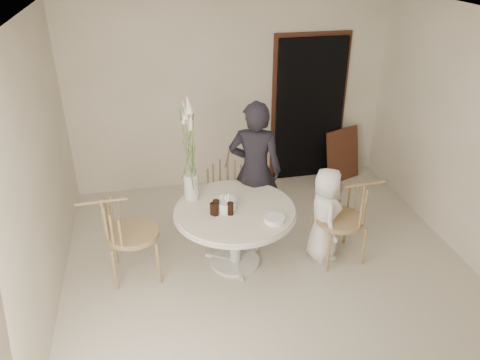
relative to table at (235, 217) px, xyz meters
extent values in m
plane|color=beige|center=(0.35, -0.25, -0.62)|extent=(4.50, 4.50, 0.00)
plane|color=silver|center=(0.35, -0.25, 2.08)|extent=(4.50, 4.50, 0.00)
plane|color=#F1E0CA|center=(0.35, 2.00, 0.73)|extent=(4.50, 0.00, 4.50)
plane|color=#F1E0CA|center=(0.35, -2.50, 0.73)|extent=(4.50, 0.00, 4.50)
plane|color=#F1E0CA|center=(-1.90, -0.25, 0.73)|extent=(0.00, 4.50, 4.50)
plane|color=#F1E0CA|center=(2.60, -0.25, 0.73)|extent=(0.00, 4.50, 4.50)
cube|color=black|center=(1.50, 1.94, 0.43)|extent=(1.00, 0.10, 2.10)
cube|color=#4E2C1A|center=(1.50, 1.98, 0.49)|extent=(1.12, 0.03, 2.22)
cylinder|color=silver|center=(0.00, 0.00, -0.60)|extent=(0.56, 0.56, 0.04)
cylinder|color=silver|center=(0.00, 0.00, -0.27)|extent=(0.12, 0.12, 0.65)
cylinder|color=silver|center=(0.00, 0.00, 0.07)|extent=(1.33, 1.33, 0.03)
cylinder|color=silver|center=(0.00, 0.00, 0.09)|extent=(1.30, 1.30, 0.04)
cube|color=#4E2C1A|center=(1.99, 1.70, -0.22)|extent=(0.62, 0.39, 0.79)
cylinder|color=#A28258|center=(-0.25, 0.52, -0.38)|extent=(0.03, 0.03, 0.47)
cylinder|color=#A28258|center=(0.16, 0.40, -0.38)|extent=(0.03, 0.03, 0.47)
cylinder|color=#A28258|center=(-0.13, 0.92, -0.38)|extent=(0.03, 0.03, 0.47)
cylinder|color=#A28258|center=(0.28, 0.80, -0.38)|extent=(0.03, 0.03, 0.47)
cylinder|color=#A28258|center=(0.02, 0.66, -0.12)|extent=(0.53, 0.53, 0.05)
cylinder|color=#A28258|center=(0.95, 0.08, -0.37)|extent=(0.03, 0.03, 0.49)
cylinder|color=#A28258|center=(0.98, -0.35, -0.37)|extent=(0.03, 0.03, 0.49)
cylinder|color=#A28258|center=(1.38, 0.11, -0.37)|extent=(0.03, 0.03, 0.49)
cylinder|color=#A28258|center=(1.41, -0.32, -0.37)|extent=(0.03, 0.03, 0.49)
cylinder|color=#A28258|center=(1.18, -0.12, -0.11)|extent=(0.54, 0.54, 0.05)
cylinder|color=#A28258|center=(-0.87, -0.17, -0.36)|extent=(0.03, 0.03, 0.51)
cylinder|color=#A28258|center=(-0.88, 0.28, -0.36)|extent=(0.03, 0.03, 0.51)
cylinder|color=#A28258|center=(-1.32, -0.18, -0.36)|extent=(0.03, 0.03, 0.51)
cylinder|color=#A28258|center=(-1.33, 0.27, -0.36)|extent=(0.03, 0.03, 0.51)
cylinder|color=#A28258|center=(-1.10, 0.05, -0.09)|extent=(0.56, 0.56, 0.06)
imported|color=black|center=(0.36, 0.57, 0.25)|extent=(0.73, 0.61, 1.73)
imported|color=white|center=(1.01, -0.07, -0.05)|extent=(0.41, 0.58, 1.12)
cylinder|color=white|center=(-0.10, 0.01, 0.17)|extent=(0.24, 0.24, 0.12)
cylinder|color=beige|center=(-0.10, 0.01, 0.25)|extent=(0.01, 0.01, 0.05)
cylinder|color=beige|center=(-0.06, 0.03, 0.25)|extent=(0.01, 0.01, 0.05)
cylinder|color=beige|center=(-0.14, 0.02, 0.25)|extent=(0.01, 0.01, 0.05)
cylinder|color=beige|center=(-0.08, -0.03, 0.25)|extent=(0.01, 0.01, 0.05)
cylinder|color=black|center=(-0.23, -0.09, 0.19)|extent=(0.09, 0.09, 0.15)
cylinder|color=black|center=(-0.07, -0.11, 0.19)|extent=(0.07, 0.07, 0.14)
cylinder|color=black|center=(-0.25, -0.07, 0.18)|extent=(0.06, 0.06, 0.14)
cylinder|color=black|center=(-0.21, -0.06, 0.19)|extent=(0.09, 0.09, 0.16)
cylinder|color=white|center=(0.35, -0.34, 0.14)|extent=(0.26, 0.26, 0.05)
cylinder|color=silver|center=(-0.43, 0.31, 0.27)|extent=(0.16, 0.16, 0.30)
cylinder|color=#497231|center=(-0.39, 0.32, 0.65)|extent=(0.01, 0.01, 0.76)
cone|color=white|center=(-0.39, 0.32, 1.03)|extent=(0.08, 0.08, 0.20)
cylinder|color=#497231|center=(-0.44, 0.34, 0.68)|extent=(0.01, 0.01, 0.83)
cone|color=white|center=(-0.44, 0.34, 1.09)|extent=(0.08, 0.08, 0.20)
cylinder|color=#497231|center=(-0.46, 0.30, 0.71)|extent=(0.01, 0.01, 0.89)
cone|color=white|center=(-0.46, 0.30, 1.16)|extent=(0.08, 0.08, 0.20)
cylinder|color=#497231|center=(-0.41, 0.28, 0.75)|extent=(0.01, 0.01, 0.96)
cone|color=white|center=(-0.41, 0.28, 1.22)|extent=(0.08, 0.08, 0.20)
camera|label=1|loc=(-0.83, -4.22, 2.75)|focal=35.00mm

